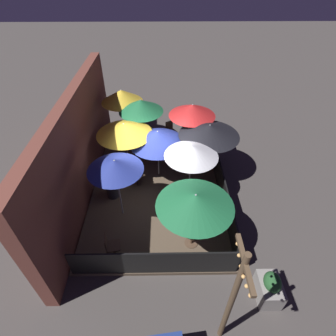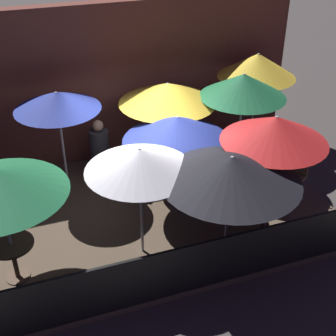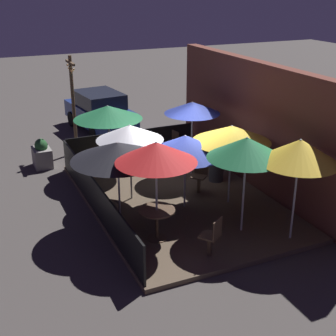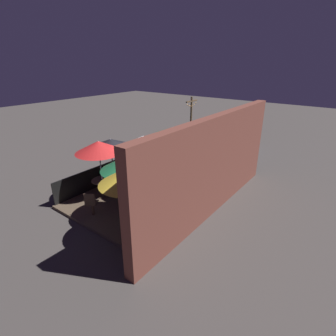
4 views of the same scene
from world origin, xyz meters
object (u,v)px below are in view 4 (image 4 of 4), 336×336
(planter_box, at_px, (164,147))
(patio_umbrella_0, at_px, (99,147))
(patio_chair_2, at_px, (91,203))
(patio_umbrella_4, at_px, (146,155))
(parked_car_0, at_px, (230,137))
(patio_umbrella_6, at_px, (127,163))
(patio_umbrella_8, at_px, (111,144))
(patio_umbrella_1, at_px, (173,131))
(dining_table_1, at_px, (173,156))
(dining_table_0, at_px, (102,183))
(patio_chair_0, at_px, (173,182))
(patio_umbrella_5, at_px, (143,140))
(light_post, at_px, (191,123))
(patio_umbrella_2, at_px, (167,158))
(patron_0, at_px, (196,182))
(patio_umbrella_3, at_px, (199,140))
(patio_chair_1, at_px, (216,165))
(patio_umbrella_7, at_px, (128,175))

(planter_box, bearing_deg, patio_umbrella_0, 14.51)
(patio_chair_2, bearing_deg, patio_umbrella_0, -0.00)
(patio_umbrella_4, relative_size, parked_car_0, 0.52)
(patio_umbrella_6, xyz_separation_m, patio_umbrella_8, (-1.56, -2.61, -0.21))
(patio_umbrella_1, relative_size, dining_table_1, 2.89)
(patio_umbrella_8, distance_m, dining_table_0, 1.81)
(patio_chair_0, bearing_deg, patio_umbrella_0, 0.00)
(patio_umbrella_5, relative_size, light_post, 0.61)
(patio_umbrella_2, height_order, patron_0, patio_umbrella_2)
(parked_car_0, bearing_deg, dining_table_0, -15.11)
(patio_umbrella_6, xyz_separation_m, patio_chair_2, (0.73, -1.24, -1.63))
(patio_umbrella_1, distance_m, patio_umbrella_4, 3.46)
(patio_umbrella_5, height_order, light_post, light_post)
(patio_umbrella_3, bearing_deg, patio_chair_1, 176.51)
(patio_umbrella_0, distance_m, patio_chair_2, 2.22)
(patio_umbrella_0, bearing_deg, parked_car_0, 171.59)
(dining_table_0, height_order, parked_car_0, parked_car_0)
(patio_umbrella_6, distance_m, planter_box, 7.79)
(patio_umbrella_1, height_order, patio_umbrella_3, patio_umbrella_3)
(patio_umbrella_8, relative_size, dining_table_1, 3.05)
(patio_umbrella_3, xyz_separation_m, patio_umbrella_6, (3.79, -0.52, 0.00))
(patio_umbrella_5, relative_size, parked_car_0, 0.53)
(patio_umbrella_4, relative_size, light_post, 0.60)
(patio_umbrella_5, bearing_deg, patio_chair_1, 136.43)
(patio_chair_0, bearing_deg, patio_umbrella_3, -148.71)
(dining_table_1, relative_size, light_post, 0.21)
(dining_table_0, height_order, patio_chair_1, patio_chair_1)
(patio_umbrella_3, relative_size, patio_umbrella_6, 0.97)
(patio_umbrella_0, relative_size, patio_umbrella_6, 1.01)
(planter_box, bearing_deg, patio_umbrella_5, 25.43)
(patio_umbrella_4, bearing_deg, parked_car_0, 179.78)
(patio_umbrella_7, bearing_deg, patio_chair_1, -177.70)
(dining_table_1, bearing_deg, patio_umbrella_8, -13.69)
(patio_umbrella_3, relative_size, patio_umbrella_5, 1.08)
(patio_chair_1, bearing_deg, patio_umbrella_6, 74.46)
(patio_umbrella_1, xyz_separation_m, patio_umbrella_7, (5.85, 2.63, 0.26))
(patio_umbrella_8, height_order, dining_table_0, patio_umbrella_8)
(patio_umbrella_3, relative_size, patio_umbrella_8, 1.02)
(patio_umbrella_2, xyz_separation_m, patio_chair_1, (-3.92, 0.09, -1.49))
(patio_umbrella_2, bearing_deg, patio_umbrella_0, -68.48)
(patio_umbrella_4, bearing_deg, patio_umbrella_6, 22.00)
(patio_umbrella_2, relative_size, patio_umbrella_5, 1.03)
(patio_umbrella_7, xyz_separation_m, patio_chair_1, (-6.22, -0.25, -1.71))
(patio_umbrella_3, distance_m, patio_umbrella_5, 2.56)
(patio_chair_2, bearing_deg, patio_chair_0, -57.18)
(patio_umbrella_1, height_order, dining_table_0, patio_umbrella_1)
(patio_umbrella_6, relative_size, patio_chair_0, 2.51)
(dining_table_1, distance_m, patio_chair_1, 2.41)
(patio_umbrella_5, height_order, patio_chair_1, patio_umbrella_5)
(patio_umbrella_1, xyz_separation_m, dining_table_1, (-0.00, 0.00, -1.37))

